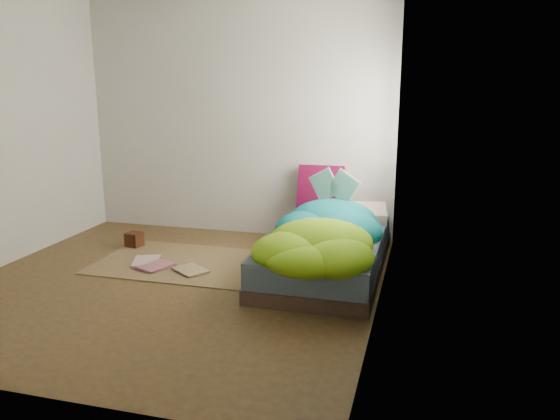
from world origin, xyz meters
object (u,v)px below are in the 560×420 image
(bed, at_px, (327,252))
(floor_book_b, at_px, (148,264))
(floor_book_a, at_px, (133,262))
(open_book, at_px, (334,176))
(pillow_magenta, at_px, (321,189))
(wooden_box, at_px, (134,239))

(bed, relative_size, floor_book_b, 6.53)
(bed, bearing_deg, floor_book_a, -169.76)
(open_book, distance_m, floor_book_b, 1.96)
(pillow_magenta, bearing_deg, floor_book_b, -139.45)
(open_book, relative_size, floor_book_b, 1.39)
(open_book, bearing_deg, floor_book_a, -141.31)
(pillow_magenta, bearing_deg, open_book, -66.54)
(pillow_magenta, relative_size, floor_book_a, 1.45)
(wooden_box, xyz_separation_m, floor_book_a, (0.27, -0.50, -0.06))
(bed, distance_m, floor_book_a, 1.84)
(open_book, bearing_deg, wooden_box, -157.04)
(floor_book_a, xyz_separation_m, floor_book_b, (0.17, -0.02, 0.00))
(wooden_box, bearing_deg, floor_book_b, -49.83)
(bed, bearing_deg, open_book, 92.77)
(open_book, xyz_separation_m, wooden_box, (-2.06, -0.27, -0.72))
(open_book, relative_size, floor_book_a, 1.28)
(pillow_magenta, xyz_separation_m, wooden_box, (-1.84, -0.74, -0.50))
(bed, relative_size, wooden_box, 13.61)
(bed, xyz_separation_m, pillow_magenta, (-0.24, 0.90, 0.41))
(wooden_box, relative_size, floor_book_a, 0.44)
(wooden_box, height_order, floor_book_a, wooden_box)
(open_book, height_order, wooden_box, open_book)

